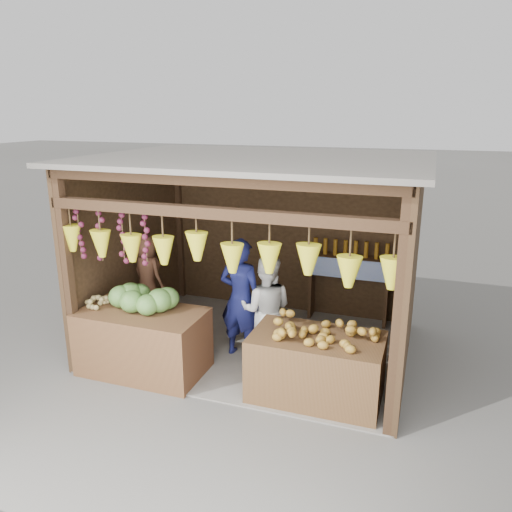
{
  "coord_description": "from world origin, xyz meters",
  "views": [
    {
      "loc": [
        2.12,
        -6.09,
        3.22
      ],
      "look_at": [
        0.01,
        -0.1,
        1.37
      ],
      "focal_mm": 35.0,
      "sensor_mm": 36.0,
      "label": 1
    }
  ],
  "objects": [
    {
      "name": "tanfruit_pile",
      "position": [
        -1.79,
        -1.14,
        0.88
      ],
      "size": [
        0.34,
        0.4,
        0.13
      ],
      "primitive_type": null,
      "color": "olive",
      "rests_on": "counter_left"
    },
    {
      "name": "counter_left",
      "position": [
        -1.14,
        -1.13,
        0.41
      ],
      "size": [
        1.56,
        0.85,
        0.82
      ],
      "primitive_type": "cube",
      "color": "#492A18",
      "rests_on": "ground"
    },
    {
      "name": "vendor_seated",
      "position": [
        -1.71,
        -0.03,
        0.91
      ],
      "size": [
        0.65,
        0.54,
        1.15
      ],
      "primitive_type": "imported",
      "rotation": [
        0.0,
        0.0,
        2.78
      ],
      "color": "brown",
      "rests_on": "stool"
    },
    {
      "name": "woman_standing",
      "position": [
        0.24,
        -0.35,
        0.73
      ],
      "size": [
        0.8,
        0.67,
        1.46
      ],
      "primitive_type": "imported",
      "rotation": [
        0.0,
        0.0,
        3.33
      ],
      "color": "silver",
      "rests_on": "ground"
    },
    {
      "name": "stool",
      "position": [
        -1.71,
        -0.03,
        0.17
      ],
      "size": [
        0.35,
        0.35,
        0.33
      ],
      "primitive_type": "cube",
      "color": "black",
      "rests_on": "ground"
    },
    {
      "name": "back_shelf",
      "position": [
        1.05,
        1.28,
        0.87
      ],
      "size": [
        1.25,
        0.32,
        1.32
      ],
      "color": "#382314",
      "rests_on": "ground"
    },
    {
      "name": "melon_pile",
      "position": [
        -1.14,
        -1.05,
        0.98
      ],
      "size": [
        1.0,
        0.5,
        0.32
      ],
      "primitive_type": null,
      "color": "#1C5516",
      "rests_on": "counter_left"
    },
    {
      "name": "ground",
      "position": [
        0.0,
        0.0,
        0.0
      ],
      "size": [
        80.0,
        80.0,
        0.0
      ],
      "primitive_type": "plane",
      "color": "#514F49",
      "rests_on": "ground"
    },
    {
      "name": "mango_pile",
      "position": [
        1.17,
        -1.03,
        0.88
      ],
      "size": [
        1.4,
        0.64,
        0.22
      ],
      "primitive_type": null,
      "color": "#BE5319",
      "rests_on": "counter_right"
    },
    {
      "name": "stall_structure",
      "position": [
        -0.03,
        -0.04,
        1.67
      ],
      "size": [
        4.3,
        3.3,
        2.66
      ],
      "color": "slate",
      "rests_on": "ground"
    },
    {
      "name": "man_standing",
      "position": [
        -0.12,
        -0.33,
        0.83
      ],
      "size": [
        0.64,
        0.46,
        1.65
      ],
      "primitive_type": "imported",
      "rotation": [
        0.0,
        0.0,
        3.03
      ],
      "color": "#121545",
      "rests_on": "ground"
    },
    {
      "name": "counter_right",
      "position": [
        1.07,
        -1.02,
        0.39
      ],
      "size": [
        1.49,
        0.85,
        0.77
      ],
      "primitive_type": "cube",
      "color": "#472C17",
      "rests_on": "ground"
    }
  ]
}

